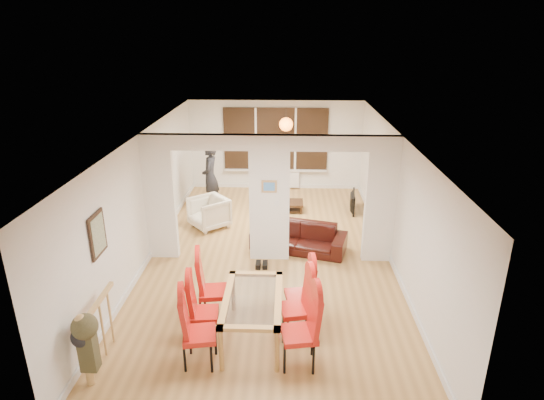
# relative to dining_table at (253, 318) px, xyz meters

# --- Properties ---
(floor) EXTENTS (5.00, 9.00, 0.01)m
(floor) POSITION_rel_dining_table_xyz_m (0.14, 2.65, -0.36)
(floor) COLOR #B18347
(floor) RESTS_ON ground
(room_walls) EXTENTS (5.00, 9.00, 2.60)m
(room_walls) POSITION_rel_dining_table_xyz_m (0.14, 2.65, 0.94)
(room_walls) COLOR silver
(room_walls) RESTS_ON floor
(divider_wall) EXTENTS (5.00, 0.18, 2.60)m
(divider_wall) POSITION_rel_dining_table_xyz_m (0.14, 2.65, 0.94)
(divider_wall) COLOR white
(divider_wall) RESTS_ON floor
(bay_window_blinds) EXTENTS (3.00, 0.08, 1.80)m
(bay_window_blinds) POSITION_rel_dining_table_xyz_m (0.14, 7.09, 1.14)
(bay_window_blinds) COLOR black
(bay_window_blinds) RESTS_ON room_walls
(radiator) EXTENTS (1.40, 0.08, 0.50)m
(radiator) POSITION_rel_dining_table_xyz_m (0.14, 7.05, -0.06)
(radiator) COLOR white
(radiator) RESTS_ON floor
(pendant_light) EXTENTS (0.36, 0.36, 0.36)m
(pendant_light) POSITION_rel_dining_table_xyz_m (0.44, 5.95, 1.79)
(pendant_light) COLOR orange
(pendant_light) RESTS_ON room_walls
(stair_newel) EXTENTS (0.40, 1.20, 1.10)m
(stair_newel) POSITION_rel_dining_table_xyz_m (-2.11, -0.55, 0.19)
(stair_newel) COLOR tan
(stair_newel) RESTS_ON floor
(wall_poster) EXTENTS (0.04, 0.52, 0.67)m
(wall_poster) POSITION_rel_dining_table_xyz_m (-2.33, 0.25, 1.24)
(wall_poster) COLOR gray
(wall_poster) RESTS_ON room_walls
(pillar_photo) EXTENTS (0.30, 0.03, 0.25)m
(pillar_photo) POSITION_rel_dining_table_xyz_m (0.14, 2.55, 1.24)
(pillar_photo) COLOR #4C8CD8
(pillar_photo) RESTS_ON divider_wall
(dining_table) EXTENTS (0.87, 1.55, 0.73)m
(dining_table) POSITION_rel_dining_table_xyz_m (0.00, 0.00, 0.00)
(dining_table) COLOR #AC7D3F
(dining_table) RESTS_ON floor
(dining_chair_la) EXTENTS (0.52, 0.52, 1.13)m
(dining_chair_la) POSITION_rel_dining_table_xyz_m (-0.70, -0.59, 0.20)
(dining_chair_la) COLOR #B51A12
(dining_chair_la) RESTS_ON floor
(dining_chair_lb) EXTENTS (0.46, 0.46, 1.05)m
(dining_chair_lb) POSITION_rel_dining_table_xyz_m (-0.73, -0.04, 0.16)
(dining_chair_lb) COLOR #B51A12
(dining_chair_lb) RESTS_ON floor
(dining_chair_lc) EXTENTS (0.51, 0.51, 1.13)m
(dining_chair_lc) POSITION_rel_dining_table_xyz_m (-0.68, 0.52, 0.20)
(dining_chair_lc) COLOR #B51A12
(dining_chair_lc) RESTS_ON floor
(dining_chair_ra) EXTENTS (0.55, 0.55, 1.19)m
(dining_chair_ra) POSITION_rel_dining_table_xyz_m (0.69, -0.56, 0.23)
(dining_chair_ra) COLOR #B51A12
(dining_chair_ra) RESTS_ON floor
(dining_chair_rb) EXTENTS (0.53, 0.53, 1.11)m
(dining_chair_rb) POSITION_rel_dining_table_xyz_m (0.64, 0.08, 0.19)
(dining_chair_rb) COLOR #B51A12
(dining_chair_rb) RESTS_ON floor
(dining_chair_rc) EXTENTS (0.48, 0.48, 1.05)m
(dining_chair_rc) POSITION_rel_dining_table_xyz_m (0.70, 0.50, 0.16)
(dining_chair_rc) COLOR #B51A12
(dining_chair_rc) RESTS_ON floor
(sofa) EXTENTS (2.13, 1.28, 0.58)m
(sofa) POSITION_rel_dining_table_xyz_m (0.76, 3.04, -0.07)
(sofa) COLOR black
(sofa) RESTS_ON floor
(armchair) EXTENTS (1.13, 1.13, 0.74)m
(armchair) POSITION_rel_dining_table_xyz_m (-1.37, 4.17, 0.01)
(armchair) COLOR beige
(armchair) RESTS_ON floor
(person) EXTENTS (0.64, 0.43, 1.75)m
(person) POSITION_rel_dining_table_xyz_m (-1.51, 5.40, 0.51)
(person) COLOR black
(person) RESTS_ON floor
(television) EXTENTS (0.89, 0.21, 0.51)m
(television) POSITION_rel_dining_table_xyz_m (2.14, 5.34, -0.11)
(television) COLOR black
(television) RESTS_ON floor
(coffee_table) EXTENTS (1.15, 0.66, 0.25)m
(coffee_table) POSITION_rel_dining_table_xyz_m (0.36, 5.28, -0.24)
(coffee_table) COLOR #321E11
(coffee_table) RESTS_ON floor
(bottle) EXTENTS (0.07, 0.07, 0.28)m
(bottle) POSITION_rel_dining_table_xyz_m (0.38, 5.32, 0.03)
(bottle) COLOR #143F19
(bottle) RESTS_ON coffee_table
(bowl) EXTENTS (0.22, 0.22, 0.06)m
(bowl) POSITION_rel_dining_table_xyz_m (0.11, 5.35, -0.08)
(bowl) COLOR #321E11
(bowl) RESTS_ON coffee_table
(shoes) EXTENTS (0.23, 0.25, 0.10)m
(shoes) POSITION_rel_dining_table_xyz_m (0.00, 2.23, -0.31)
(shoes) COLOR black
(shoes) RESTS_ON floor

